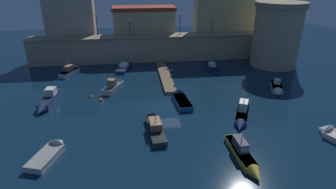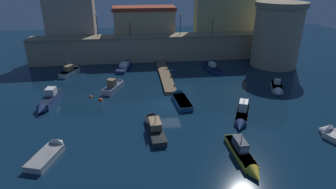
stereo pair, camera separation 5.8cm
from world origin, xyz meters
name	(u,v)px [view 1 (the left image)]	position (x,y,z in m)	size (l,w,h in m)	color
ground_plane	(170,105)	(0.00, 0.00, 0.00)	(108.46, 108.46, 0.00)	#0C2338
quay_wall	(156,47)	(0.00, 19.92, 2.29)	(44.48, 3.98, 4.57)	tan
old_town_backdrop	(158,13)	(0.88, 23.77, 7.94)	(40.59, 5.50, 8.87)	tan
fortress_tower	(277,34)	(20.09, 13.86, 5.39)	(8.34, 8.34, 10.66)	tan
pier_dock	(165,75)	(0.60, 10.65, 0.20)	(1.66, 14.85, 0.70)	brown
quay_lamp_0	(96,22)	(-10.23, 19.92, 7.07)	(0.32, 0.32, 3.82)	black
quay_lamp_1	(130,24)	(-4.54, 19.92, 6.60)	(0.32, 0.32, 3.01)	black
quay_lamp_2	(180,21)	(4.51, 19.92, 7.08)	(0.32, 0.32, 3.83)	black
quay_lamp_3	(213,22)	(10.55, 19.92, 6.67)	(0.32, 0.32, 3.13)	black
moored_boat_0	(210,66)	(8.63, 13.52, 0.40)	(2.34, 6.57, 1.47)	navy
moored_boat_1	(242,115)	(7.47, -4.43, 0.43)	(3.93, 6.37, 2.93)	navy
moored_boat_2	(154,125)	(-2.40, -5.29, 0.42)	(1.89, 6.86, 2.82)	#333338
moored_boat_3	(277,88)	(15.18, 2.59, 0.42)	(3.04, 4.89, 1.64)	silver
moored_boat_4	(125,66)	(-5.63, 15.53, 0.35)	(2.94, 6.13, 2.35)	navy
moored_boat_5	(51,152)	(-11.87, -8.74, 0.31)	(2.98, 4.88, 1.56)	silver
moored_boat_6	(115,86)	(-6.91, 6.18, 0.50)	(3.34, 5.13, 2.03)	silver
moored_boat_7	(336,136)	(15.04, -9.60, 0.30)	(3.49, 5.02, 2.71)	white
moored_boat_8	(244,156)	(4.88, -11.68, 0.42)	(1.34, 6.46, 2.38)	gold
moored_boat_9	(48,100)	(-14.82, 2.09, 0.54)	(1.93, 6.72, 1.91)	navy
moored_boat_10	(71,71)	(-14.16, 13.56, 0.51)	(3.26, 4.85, 3.15)	silver
moored_boat_11	(180,98)	(1.44, 1.14, 0.30)	(2.05, 5.76, 1.52)	#195689
mooring_buoy_0	(91,97)	(-9.96, 3.67, 0.00)	(0.44, 0.44, 0.44)	#EA4C19
mooring_buoy_1	(101,100)	(-8.59, 2.49, 0.00)	(0.56, 0.56, 0.56)	#EA4C19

